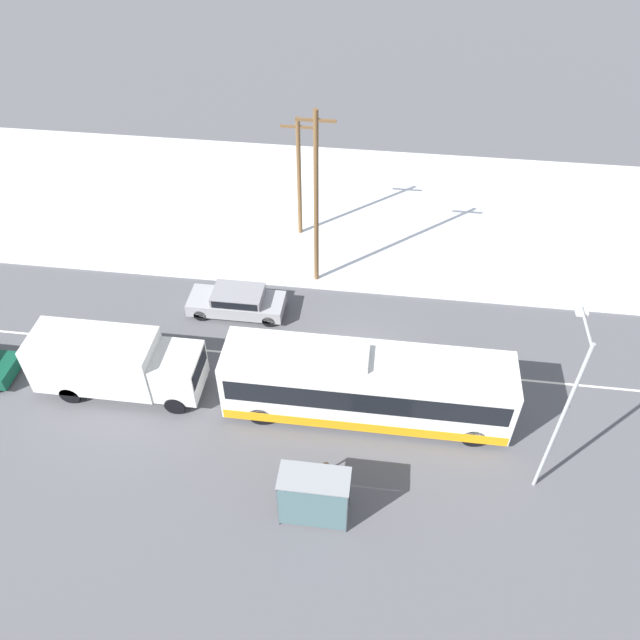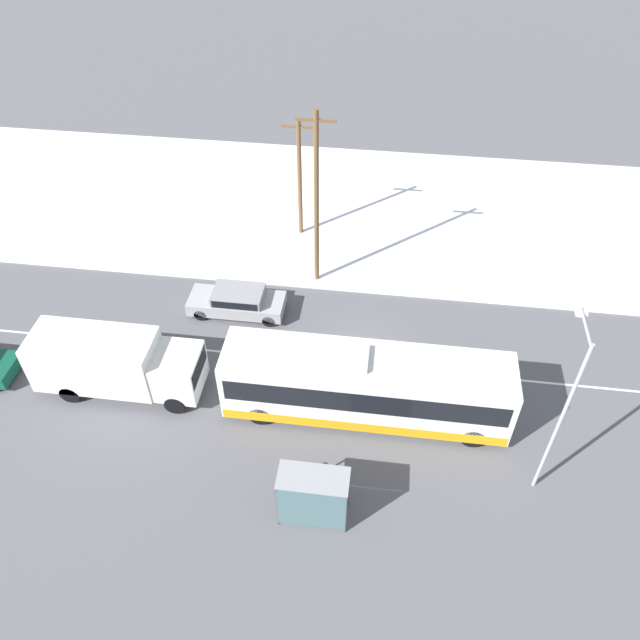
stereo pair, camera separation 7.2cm
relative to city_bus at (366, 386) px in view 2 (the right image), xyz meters
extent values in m
plane|color=#56565B|center=(-0.59, 2.66, -1.64)|extent=(120.00, 120.00, 0.00)
cube|color=silver|center=(-0.59, 15.23, -1.58)|extent=(80.00, 15.01, 0.12)
cube|color=silver|center=(-0.59, 2.66, -1.64)|extent=(60.00, 0.12, 0.00)
cube|color=white|center=(0.00, 0.00, 0.06)|extent=(11.70, 2.55, 2.85)
cube|color=black|center=(0.00, 0.00, 0.40)|extent=(11.24, 2.57, 1.08)
cube|color=orange|center=(0.00, 0.00, -1.11)|extent=(11.59, 2.57, 0.51)
cube|color=#B2B2B2|center=(-0.87, 0.00, 1.60)|extent=(1.80, 1.40, 0.24)
cylinder|color=black|center=(4.46, -1.13, -1.14)|extent=(1.00, 0.28, 1.00)
cylinder|color=black|center=(4.46, 1.14, -1.14)|extent=(1.00, 0.28, 1.00)
cylinder|color=black|center=(-4.25, -1.13, -1.14)|extent=(1.00, 0.28, 1.00)
cylinder|color=black|center=(-4.25, 1.14, -1.14)|extent=(1.00, 0.28, 1.00)
cube|color=silver|center=(-11.52, -0.02, 0.04)|extent=(5.27, 2.30, 2.38)
cube|color=silver|center=(-7.93, -0.02, -0.22)|extent=(1.90, 2.18, 1.86)
cube|color=black|center=(-7.00, -0.02, 0.15)|extent=(0.06, 1.96, 0.82)
cylinder|color=black|center=(-7.93, -1.04, -1.19)|extent=(0.90, 0.26, 0.90)
cylinder|color=black|center=(-7.93, 1.00, -1.19)|extent=(0.90, 0.26, 0.90)
cylinder|color=black|center=(-12.57, -1.04, -1.19)|extent=(0.90, 0.26, 0.90)
cylinder|color=black|center=(-12.57, 1.00, -1.19)|extent=(0.90, 0.26, 0.90)
cube|color=#9E9EA3|center=(-6.77, 5.49, -1.10)|extent=(4.71, 1.80, 0.63)
cube|color=gray|center=(-6.65, 5.49, -0.54)|extent=(2.45, 1.66, 0.49)
cube|color=black|center=(-6.65, 5.49, -0.53)|extent=(2.25, 1.69, 0.40)
cylinder|color=black|center=(-8.42, 4.70, -1.32)|extent=(0.64, 0.22, 0.64)
cylinder|color=black|center=(-8.42, 6.28, -1.32)|extent=(0.64, 0.22, 0.64)
cylinder|color=black|center=(-5.01, 4.70, -1.32)|extent=(0.64, 0.22, 0.64)
cylinder|color=black|center=(-5.01, 6.28, -1.32)|extent=(0.64, 0.22, 0.64)
cylinder|color=black|center=(-16.25, 0.63, -1.32)|extent=(0.64, 0.22, 0.64)
cylinder|color=#23232D|center=(-1.30, -3.93, -1.26)|extent=(0.12, 0.12, 0.77)
cylinder|color=#23232D|center=(-1.07, -3.93, -1.26)|extent=(0.12, 0.12, 0.77)
cube|color=#19478C|center=(-1.18, -3.93, -0.55)|extent=(0.40, 0.22, 0.64)
sphere|color=#8E6647|center=(-1.18, -3.93, -0.10)|extent=(0.27, 0.27, 0.27)
cylinder|color=#19478C|center=(-1.43, -3.93, -0.59)|extent=(0.10, 0.10, 0.61)
cylinder|color=#19478C|center=(-0.93, -3.93, -0.59)|extent=(0.10, 0.10, 0.61)
cube|color=gray|center=(-1.47, -5.03, 0.73)|extent=(2.52, 1.20, 0.06)
cube|color=slate|center=(-1.47, -5.61, -0.44)|extent=(2.42, 0.04, 2.16)
cylinder|color=#474C51|center=(-2.69, -4.47, -0.47)|extent=(0.08, 0.08, 2.34)
cylinder|color=#474C51|center=(-0.25, -4.47, -0.47)|extent=(0.08, 0.08, 2.34)
cylinder|color=#474C51|center=(-2.69, -5.59, -0.47)|extent=(0.08, 0.08, 2.34)
cylinder|color=#474C51|center=(-0.25, -5.59, -0.47)|extent=(0.08, 0.08, 2.34)
cylinder|color=#9EA3A8|center=(6.75, -2.72, 2.20)|extent=(0.14, 0.14, 7.69)
cylinder|color=#9EA3A8|center=(6.75, -1.80, 5.89)|extent=(0.10, 1.83, 0.10)
cube|color=silver|center=(6.75, -0.89, 5.82)|extent=(0.36, 0.60, 0.16)
cylinder|color=brown|center=(-3.17, 8.46, 3.07)|extent=(0.24, 0.24, 9.43)
cube|color=brown|center=(-3.17, 8.46, 7.29)|extent=(1.80, 0.12, 0.12)
cylinder|color=brown|center=(-4.64, 12.52, 1.89)|extent=(0.24, 0.24, 7.07)
cube|color=brown|center=(-4.64, 12.52, 4.93)|extent=(1.80, 0.12, 0.12)
camera|label=1|loc=(0.24, -16.82, 19.40)|focal=35.00mm
camera|label=2|loc=(0.31, -16.81, 19.40)|focal=35.00mm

